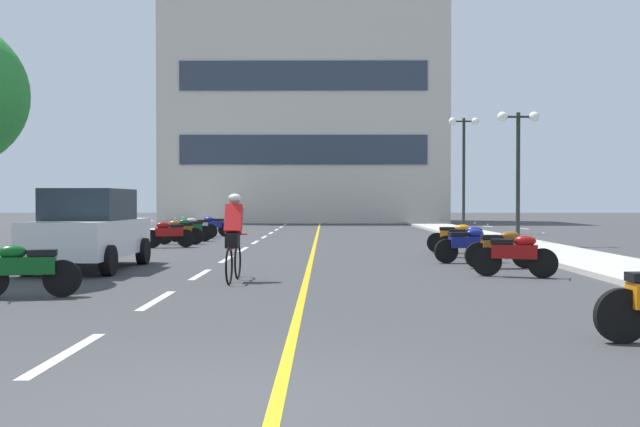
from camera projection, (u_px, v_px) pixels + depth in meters
name	position (u px, v px, depth m)	size (l,w,h in m)	color
ground_plane	(308.00, 244.00, 26.39)	(140.00, 140.00, 0.00)	#38383A
curb_left	(131.00, 238.00, 29.44)	(2.40, 72.00, 0.12)	#B7B2A8
curb_right	(490.00, 238.00, 29.34)	(2.40, 72.00, 0.12)	#B7B2A8
lane_dash_0	(66.00, 354.00, 7.41)	(0.14, 2.20, 0.01)	silver
lane_dash_1	(157.00, 300.00, 11.41)	(0.14, 2.20, 0.01)	silver
lane_dash_2	(201.00, 274.00, 15.41)	(0.14, 2.20, 0.01)	silver
lane_dash_3	(226.00, 259.00, 19.41)	(0.14, 2.20, 0.01)	silver
lane_dash_4	(243.00, 249.00, 23.41)	(0.14, 2.20, 0.01)	silver
lane_dash_5	(255.00, 242.00, 27.41)	(0.14, 2.20, 0.01)	silver
lane_dash_6	(264.00, 237.00, 31.41)	(0.14, 2.20, 0.01)	silver
lane_dash_7	(271.00, 233.00, 35.41)	(0.14, 2.20, 0.01)	silver
lane_dash_8	(277.00, 230.00, 39.41)	(0.14, 2.20, 0.01)	silver
lane_dash_9	(281.00, 227.00, 43.40)	(0.14, 2.20, 0.01)	silver
lane_dash_10	(285.00, 225.00, 47.40)	(0.14, 2.20, 0.01)	silver
lane_dash_11	(288.00, 223.00, 51.40)	(0.14, 2.20, 0.01)	silver
centre_line_yellow	(316.00, 239.00, 29.39)	(0.12, 66.00, 0.01)	gold
office_building	(305.00, 109.00, 54.90)	(20.24, 9.42, 16.89)	beige
street_lamp_mid	(518.00, 145.00, 25.52)	(1.46, 0.36, 4.54)	black
street_lamp_far	(464.00, 149.00, 35.26)	(1.46, 0.36, 5.44)	black
parked_car_near	(90.00, 229.00, 16.52)	(1.94, 4.21, 1.82)	black
motorcycle_1	(25.00, 269.00, 11.66)	(1.67, 0.70, 0.92)	black
motorcycle_2	(515.00, 254.00, 14.87)	(1.64, 0.80, 0.92)	black
motorcycle_3	(502.00, 248.00, 16.83)	(1.70, 0.60, 0.92)	black
motorcycle_4	(468.00, 244.00, 18.28)	(1.69, 0.62, 0.92)	black
motorcycle_5	(467.00, 240.00, 20.00)	(1.67, 0.69, 0.92)	black
motorcycle_6	(456.00, 237.00, 21.74)	(1.67, 0.69, 0.92)	black
motorcycle_7	(169.00, 233.00, 24.28)	(1.63, 0.81, 0.92)	black
motorcycle_8	(180.00, 231.00, 26.07)	(1.70, 0.60, 0.92)	black
motorcycle_9	(190.00, 229.00, 27.95)	(1.67, 0.68, 0.92)	black
motorcycle_10	(196.00, 227.00, 30.07)	(1.67, 0.68, 0.92)	black
motorcycle_11	(213.00, 225.00, 32.11)	(1.68, 0.65, 0.92)	black
cyclist_rider	(234.00, 235.00, 14.16)	(0.42, 1.77, 1.71)	black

